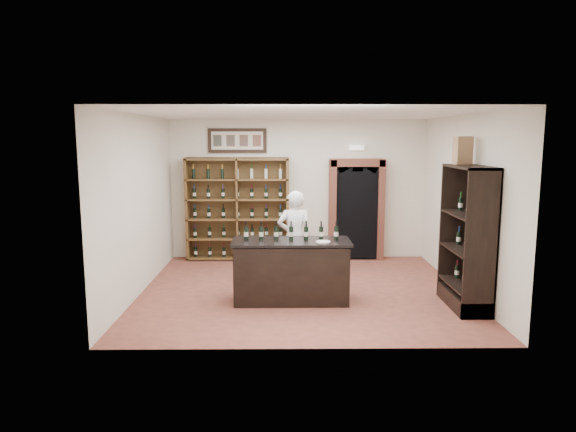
{
  "coord_description": "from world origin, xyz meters",
  "views": [
    {
      "loc": [
        -0.34,
        -8.59,
        2.62
      ],
      "look_at": [
        -0.24,
        0.3,
        1.25
      ],
      "focal_mm": 32.0,
      "sensor_mm": 36.0,
      "label": 1
    }
  ],
  "objects_px": {
    "shopkeeper": "(295,237)",
    "wine_crate": "(463,150)",
    "wine_shelf": "(238,209)",
    "side_cabinet": "(468,259)",
    "counter_bottle_0": "(246,233)",
    "tasting_counter": "(291,271)"
  },
  "relations": [
    {
      "from": "counter_bottle_0",
      "to": "wine_crate",
      "type": "height_order",
      "value": "wine_crate"
    },
    {
      "from": "wine_shelf",
      "to": "side_cabinet",
      "type": "relative_size",
      "value": 1.0
    },
    {
      "from": "shopkeeper",
      "to": "wine_crate",
      "type": "distance_m",
      "value": 3.2
    },
    {
      "from": "counter_bottle_0",
      "to": "side_cabinet",
      "type": "height_order",
      "value": "side_cabinet"
    },
    {
      "from": "wine_shelf",
      "to": "tasting_counter",
      "type": "bearing_deg",
      "value": -69.44
    },
    {
      "from": "shopkeeper",
      "to": "side_cabinet",
      "type": "bearing_deg",
      "value": 148.72
    },
    {
      "from": "side_cabinet",
      "to": "wine_crate",
      "type": "bearing_deg",
      "value": 93.64
    },
    {
      "from": "shopkeeper",
      "to": "wine_shelf",
      "type": "bearing_deg",
      "value": -62.61
    },
    {
      "from": "wine_shelf",
      "to": "shopkeeper",
      "type": "relative_size",
      "value": 1.3
    },
    {
      "from": "wine_shelf",
      "to": "wine_crate",
      "type": "height_order",
      "value": "wine_crate"
    },
    {
      "from": "shopkeeper",
      "to": "tasting_counter",
      "type": "bearing_deg",
      "value": 81.22
    },
    {
      "from": "wine_crate",
      "to": "wine_shelf",
      "type": "bearing_deg",
      "value": 121.33
    },
    {
      "from": "wine_shelf",
      "to": "tasting_counter",
      "type": "relative_size",
      "value": 1.17
    },
    {
      "from": "wine_crate",
      "to": "shopkeeper",
      "type": "bearing_deg",
      "value": 138.36
    },
    {
      "from": "tasting_counter",
      "to": "wine_crate",
      "type": "bearing_deg",
      "value": 2.12
    },
    {
      "from": "side_cabinet",
      "to": "shopkeeper",
      "type": "height_order",
      "value": "side_cabinet"
    },
    {
      "from": "side_cabinet",
      "to": "wine_crate",
      "type": "xyz_separation_m",
      "value": [
        -0.03,
        0.4,
        1.66
      ]
    },
    {
      "from": "tasting_counter",
      "to": "counter_bottle_0",
      "type": "xyz_separation_m",
      "value": [
        -0.72,
        0.07,
        0.61
      ]
    },
    {
      "from": "tasting_counter",
      "to": "wine_crate",
      "type": "xyz_separation_m",
      "value": [
        2.7,
        0.1,
        1.92
      ]
    },
    {
      "from": "tasting_counter",
      "to": "counter_bottle_0",
      "type": "height_order",
      "value": "counter_bottle_0"
    },
    {
      "from": "counter_bottle_0",
      "to": "wine_crate",
      "type": "bearing_deg",
      "value": 0.55
    },
    {
      "from": "tasting_counter",
      "to": "shopkeeper",
      "type": "distance_m",
      "value": 1.1
    }
  ]
}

